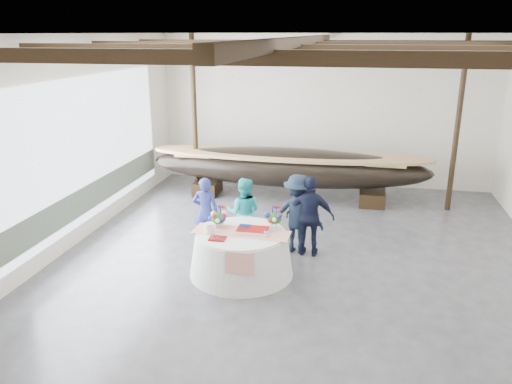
# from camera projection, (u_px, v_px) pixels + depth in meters

# --- Properties ---
(floor) EXTENTS (10.00, 12.00, 0.01)m
(floor) POSITION_uv_depth(u_px,v_px,m) (298.00, 266.00, 10.11)
(floor) COLOR #3D3D42
(floor) RESTS_ON ground
(wall_back) EXTENTS (10.00, 0.02, 4.50)m
(wall_back) POSITION_uv_depth(u_px,v_px,m) (324.00, 111.00, 15.02)
(wall_back) COLOR silver
(wall_back) RESTS_ON ground
(wall_front) EXTENTS (10.00, 0.02, 4.50)m
(wall_front) POSITION_uv_depth(u_px,v_px,m) (208.00, 343.00, 3.83)
(wall_front) COLOR silver
(wall_front) RESTS_ON ground
(wall_left) EXTENTS (0.02, 12.00, 4.50)m
(wall_left) POSITION_uv_depth(u_px,v_px,m) (62.00, 147.00, 10.39)
(wall_left) COLOR silver
(wall_left) RESTS_ON ground
(ceiling) EXTENTS (10.00, 12.00, 0.01)m
(ceiling) POSITION_uv_depth(u_px,v_px,m) (304.00, 34.00, 8.73)
(ceiling) COLOR white
(ceiling) RESTS_ON wall_back
(pavilion_structure) EXTENTS (9.80, 11.76, 4.50)m
(pavilion_structure) POSITION_uv_depth(u_px,v_px,m) (308.00, 61.00, 9.58)
(pavilion_structure) COLOR black
(pavilion_structure) RESTS_ON ground
(open_bay) EXTENTS (0.03, 7.00, 3.20)m
(open_bay) POSITION_uv_depth(u_px,v_px,m) (91.00, 155.00, 11.44)
(open_bay) COLOR silver
(open_bay) RESTS_ON ground
(longboat_display) EXTENTS (7.84, 1.57, 1.47)m
(longboat_display) POSITION_uv_depth(u_px,v_px,m) (288.00, 167.00, 13.90)
(longboat_display) COLOR black
(longboat_display) RESTS_ON ground
(banquet_table) EXTENTS (2.02, 2.02, 0.87)m
(banquet_table) POSITION_uv_depth(u_px,v_px,m) (241.00, 253.00, 9.69)
(banquet_table) COLOR silver
(banquet_table) RESTS_ON ground
(tabletop_items) EXTENTS (1.89, 1.04, 0.40)m
(tabletop_items) POSITION_uv_depth(u_px,v_px,m) (243.00, 222.00, 9.67)
(tabletop_items) COLOR red
(tabletop_items) RESTS_ON banquet_table
(guest_woman_blue) EXTENTS (0.61, 0.45, 1.53)m
(guest_woman_blue) POSITION_uv_depth(u_px,v_px,m) (205.00, 211.00, 10.97)
(guest_woman_blue) COLOR navy
(guest_woman_blue) RESTS_ON ground
(guest_woman_teal) EXTENTS (0.80, 0.65, 1.56)m
(guest_woman_teal) POSITION_uv_depth(u_px,v_px,m) (244.00, 213.00, 10.84)
(guest_woman_teal) COLOR #22ACB3
(guest_woman_teal) RESTS_ON ground
(guest_man_left) EXTENTS (1.19, 0.80, 1.72)m
(guest_man_left) POSITION_uv_depth(u_px,v_px,m) (298.00, 214.00, 10.55)
(guest_man_left) COLOR black
(guest_man_left) RESTS_ON ground
(guest_man_right) EXTENTS (1.02, 0.44, 1.72)m
(guest_man_right) POSITION_uv_depth(u_px,v_px,m) (310.00, 217.00, 10.38)
(guest_man_right) COLOR black
(guest_man_right) RESTS_ON ground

